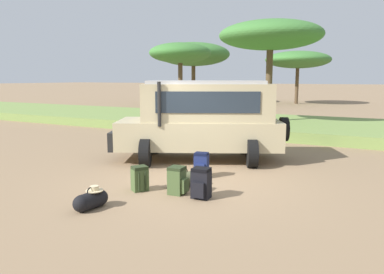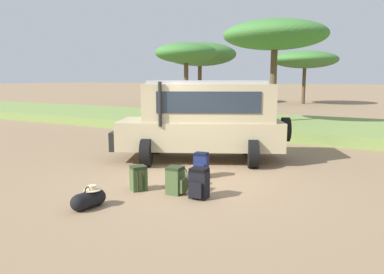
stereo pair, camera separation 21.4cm
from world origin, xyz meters
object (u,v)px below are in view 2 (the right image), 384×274
(safari_vehicle, at_px, (204,118))
(backpack_outermost, at_px, (138,178))
(duffel_bag_low_black_case, at_px, (89,199))
(duffel_bag_soft_canvas, at_px, (183,179))
(acacia_tree_far_left, at_px, (200,54))
(backpack_near_rear_wheel, at_px, (176,180))
(acacia_tree_centre_back, at_px, (305,60))
(acacia_tree_left_mid, at_px, (186,53))
(acacia_tree_right_mid, at_px, (275,36))
(backpack_cluster_center, at_px, (201,165))
(backpack_beside_front_wheel, at_px, (199,184))

(safari_vehicle, bearing_deg, backpack_outermost, -87.21)
(duffel_bag_low_black_case, xyz_separation_m, duffel_bag_soft_canvas, (0.89, 2.15, 0.00))
(safari_vehicle, bearing_deg, acacia_tree_far_left, 118.26)
(backpack_near_rear_wheel, xyz_separation_m, acacia_tree_far_left, (-13.87, 27.23, 4.57))
(acacia_tree_centre_back, bearing_deg, acacia_tree_left_mid, -124.08)
(safari_vehicle, distance_m, acacia_tree_right_mid, 8.15)
(acacia_tree_right_mid, bearing_deg, safari_vehicle, -88.76)
(backpack_cluster_center, bearing_deg, safari_vehicle, 115.46)
(backpack_beside_front_wheel, relative_size, backpack_near_rear_wheel, 1.07)
(acacia_tree_left_mid, bearing_deg, backpack_cluster_center, -58.98)
(backpack_near_rear_wheel, bearing_deg, safari_vehicle, 107.31)
(safari_vehicle, bearing_deg, acacia_tree_right_mid, 91.24)
(backpack_cluster_center, bearing_deg, backpack_outermost, -113.23)
(duffel_bag_low_black_case, height_order, acacia_tree_right_mid, acacia_tree_right_mid)
(acacia_tree_right_mid, bearing_deg, acacia_tree_left_mid, 137.55)
(acacia_tree_right_mid, bearing_deg, backpack_beside_front_wheel, -80.60)
(safari_vehicle, relative_size, duffel_bag_low_black_case, 6.89)
(safari_vehicle, relative_size, acacia_tree_left_mid, 1.00)
(backpack_beside_front_wheel, distance_m, acacia_tree_far_left, 31.20)
(duffel_bag_soft_canvas, bearing_deg, acacia_tree_centre_back, 97.74)
(safari_vehicle, height_order, backpack_outermost, safari_vehicle)
(backpack_outermost, bearing_deg, acacia_tree_right_mid, 91.74)
(acacia_tree_centre_back, relative_size, acacia_tree_right_mid, 1.32)
(acacia_tree_left_mid, bearing_deg, backpack_beside_front_wheel, -59.33)
(acacia_tree_left_mid, distance_m, acacia_tree_centre_back, 12.78)
(backpack_near_rear_wheel, relative_size, duffel_bag_soft_canvas, 0.81)
(duffel_bag_soft_canvas, relative_size, acacia_tree_right_mid, 0.14)
(duffel_bag_low_black_case, bearing_deg, safari_vehicle, 90.49)
(backpack_outermost, bearing_deg, backpack_cluster_center, 66.77)
(acacia_tree_left_mid, bearing_deg, safari_vehicle, -58.40)
(safari_vehicle, height_order, acacia_tree_left_mid, acacia_tree_left_mid)
(safari_vehicle, relative_size, backpack_cluster_center, 8.36)
(backpack_outermost, xyz_separation_m, acacia_tree_right_mid, (-0.33, 11.05, 4.20))
(backpack_cluster_center, relative_size, duffel_bag_soft_canvas, 0.86)
(duffel_bag_low_black_case, height_order, acacia_tree_centre_back, acacia_tree_centre_back)
(acacia_tree_left_mid, relative_size, acacia_tree_right_mid, 1.03)
(backpack_cluster_center, xyz_separation_m, backpack_outermost, (-0.72, -1.68, -0.04))
(backpack_near_rear_wheel, relative_size, acacia_tree_left_mid, 0.11)
(backpack_beside_front_wheel, height_order, acacia_tree_right_mid, acacia_tree_right_mid)
(backpack_cluster_center, height_order, backpack_outermost, backpack_cluster_center)
(duffel_bag_soft_canvas, xyz_separation_m, acacia_tree_centre_back, (-4.11, 30.22, 4.09))
(backpack_beside_front_wheel, height_order, duffel_bag_soft_canvas, backpack_beside_front_wheel)
(backpack_beside_front_wheel, relative_size, backpack_cluster_center, 1.02)
(duffel_bag_low_black_case, bearing_deg, backpack_cluster_center, 74.66)
(backpack_beside_front_wheel, height_order, duffel_bag_low_black_case, backpack_beside_front_wheel)
(backpack_outermost, xyz_separation_m, duffel_bag_soft_canvas, (0.75, 0.73, -0.10))
(backpack_near_rear_wheel, relative_size, acacia_tree_far_left, 0.08)
(backpack_cluster_center, bearing_deg, duffel_bag_low_black_case, -105.34)
(duffel_bag_low_black_case, xyz_separation_m, acacia_tree_left_mid, (-10.39, 21.79, 4.33))
(acacia_tree_left_mid, bearing_deg, acacia_tree_far_left, 109.40)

